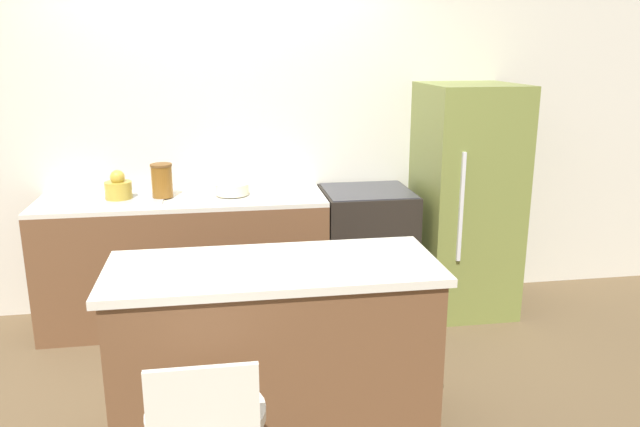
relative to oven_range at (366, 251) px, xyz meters
The scene contains 9 objects.
ground_plane 1.15m from the oven_range, 162.55° to the right, with size 14.00×14.00×0.00m, color brown.
wall_back 1.35m from the oven_range, 161.88° to the left, with size 8.00×0.06×2.60m.
back_counter 1.30m from the oven_range, behind, with size 1.94×0.60×0.91m.
kitchen_island 1.63m from the oven_range, 119.29° to the right, with size 1.58×0.66×0.90m.
oven_range is the anchor object (origin of this frame).
refrigerator 0.81m from the oven_range, ahead, with size 0.65×0.73×1.65m.
kettle 1.79m from the oven_range, behind, with size 0.18×0.18×0.20m.
mixing_bowl 1.08m from the oven_range, behind, with size 0.23×0.23×0.08m.
canister_jar 1.54m from the oven_range, behind, with size 0.15×0.15×0.23m.
Camera 1 is at (-0.02, -3.90, 1.91)m, focal length 35.00 mm.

